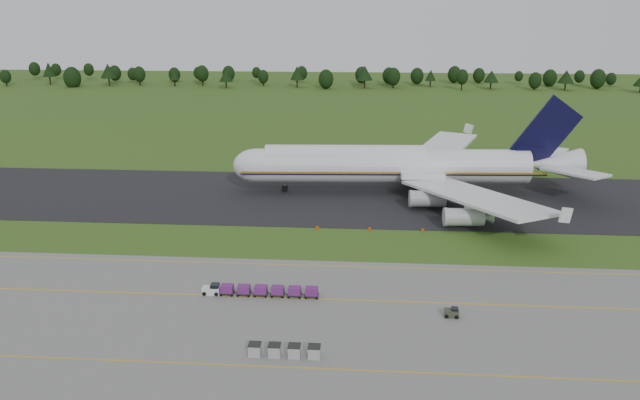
# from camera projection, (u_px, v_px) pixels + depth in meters

# --- Properties ---
(ground) EXTENTS (600.00, 600.00, 0.00)m
(ground) POSITION_uv_depth(u_px,v_px,m) (306.00, 243.00, 110.98)
(ground) COLOR #315118
(ground) RESTS_ON ground
(apron) EXTENTS (300.00, 52.00, 0.06)m
(apron) POSITION_uv_depth(u_px,v_px,m) (280.00, 341.00, 78.60)
(apron) COLOR slate
(apron) RESTS_ON ground
(taxiway) EXTENTS (300.00, 40.00, 0.08)m
(taxiway) POSITION_uv_depth(u_px,v_px,m) (318.00, 197.00, 137.62)
(taxiway) COLOR black
(taxiway) RESTS_ON ground
(apron_markings) EXTENTS (300.00, 30.20, 0.01)m
(apron_markings) POSITION_uv_depth(u_px,v_px,m) (287.00, 314.00, 85.27)
(apron_markings) COLOR gold
(apron_markings) RESTS_ON apron
(tree_line) EXTENTS (527.40, 21.56, 11.83)m
(tree_line) POSITION_uv_depth(u_px,v_px,m) (361.00, 76.00, 316.61)
(tree_line) COLOR black
(tree_line) RESTS_ON ground
(aircraft) EXTENTS (78.61, 76.62, 22.10)m
(aircraft) POSITION_uv_depth(u_px,v_px,m) (398.00, 165.00, 139.61)
(aircraft) COLOR silver
(aircraft) RESTS_ON ground
(baggage_train) EXTENTS (17.04, 1.55, 1.49)m
(baggage_train) POSITION_uv_depth(u_px,v_px,m) (259.00, 290.00, 90.61)
(baggage_train) COLOR silver
(baggage_train) RESTS_ON apron
(utility_cart) EXTENTS (2.00, 1.34, 1.05)m
(utility_cart) POSITION_uv_depth(u_px,v_px,m) (452.00, 313.00, 84.49)
(utility_cart) COLOR #313928
(utility_cart) RESTS_ON apron
(uld_row) EXTENTS (8.72, 1.52, 1.50)m
(uld_row) POSITION_uv_depth(u_px,v_px,m) (284.00, 351.00, 74.88)
(uld_row) COLOR #9B9B9B
(uld_row) RESTS_ON apron
(edge_markers) EXTENTS (20.29, 0.30, 0.60)m
(edge_markers) POSITION_uv_depth(u_px,v_px,m) (370.00, 229.00, 117.17)
(edge_markers) COLOR #DB4106
(edge_markers) RESTS_ON ground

